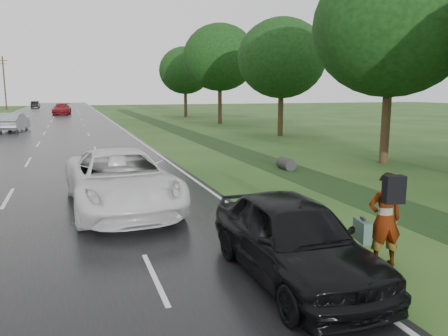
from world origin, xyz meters
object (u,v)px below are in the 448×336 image
pedestrian (384,218)px  white_pickup (121,180)px  dark_sedan (293,238)px  silver_sedan (13,122)px

pedestrian → white_pickup: size_ratio=0.31×
pedestrian → white_pickup: pedestrian is taller
white_pickup → dark_sedan: size_ratio=1.34×
dark_sedan → silver_sedan: bearing=103.9°
white_pickup → silver_sedan: 30.58m
dark_sedan → silver_sedan: silver_sedan is taller
white_pickup → dark_sedan: 6.79m
dark_sedan → white_pickup: bearing=112.2°
pedestrian → silver_sedan: 37.79m
pedestrian → white_pickup: (-4.63, 6.27, -0.09)m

